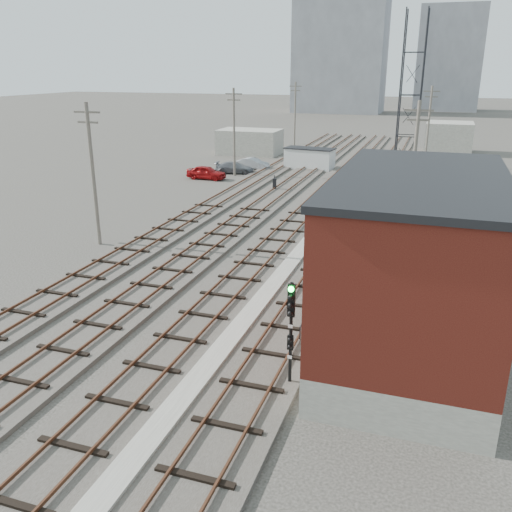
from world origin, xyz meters
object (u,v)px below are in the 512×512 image
at_px(switch_stand, 275,184).
at_px(car_red, 206,172).
at_px(signal_mast, 291,327).
at_px(car_grey, 235,168).
at_px(site_trailer, 309,158).
at_px(car_silver, 253,163).

distance_m(switch_stand, car_red, 8.84).
distance_m(signal_mast, car_grey, 42.07).
bearing_deg(car_red, signal_mast, -150.09).
xyz_separation_m(signal_mast, site_trailer, (-9.62, 43.92, -1.20)).
distance_m(switch_stand, car_grey, 9.78).
xyz_separation_m(switch_stand, car_silver, (-5.64, 10.31, -0.03)).
relative_size(site_trailer, car_red, 1.43).
xyz_separation_m(site_trailer, car_grey, (-7.09, -5.35, -0.58)).
distance_m(car_red, car_grey, 4.35).
height_order(signal_mast, car_grey, signal_mast).
bearing_deg(signal_mast, car_grey, 113.42).
xyz_separation_m(switch_stand, car_red, (-8.28, 3.08, 0.05)).
distance_m(switch_stand, site_trailer, 12.50).
relative_size(switch_stand, car_red, 0.33).
relative_size(car_silver, car_grey, 0.89).
xyz_separation_m(site_trailer, car_red, (-8.68, -9.40, -0.49)).
bearing_deg(signal_mast, site_trailer, 102.35).
height_order(signal_mast, car_red, signal_mast).
height_order(site_trailer, car_red, site_trailer).
height_order(signal_mast, car_silver, signal_mast).
relative_size(switch_stand, site_trailer, 0.23).
distance_m(site_trailer, car_grey, 8.90).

